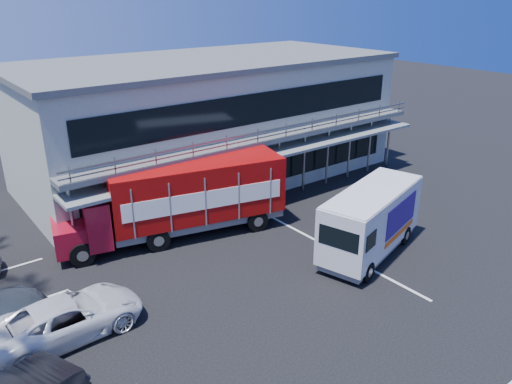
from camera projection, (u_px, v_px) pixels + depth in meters
ground at (356, 296)px, 19.23m from camera, size 120.00×120.00×0.00m
building at (209, 119)px, 30.54m from camera, size 22.40×12.00×7.30m
red_truck at (182, 197)px, 23.39m from camera, size 10.90×4.80×3.58m
white_van at (371, 221)px, 21.81m from camera, size 6.52×3.73×3.02m
parked_car_c at (68, 317)px, 16.82m from camera, size 5.13×2.55×1.40m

